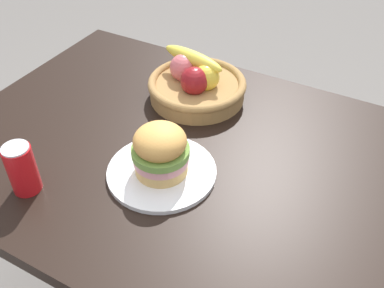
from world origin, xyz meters
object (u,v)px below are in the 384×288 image
Objects in this scene: plate at (162,172)px; soda_can at (22,169)px; sandwich at (160,150)px; fruit_basket at (196,83)px.

soda_can is (-0.25, -0.19, 0.06)m from plate.
sandwich is at bearing 37.68° from soda_can.
plate is 2.11× the size of soda_can.
plate is 0.92× the size of fruit_basket.
sandwich is (-0.00, -0.00, 0.07)m from plate.
plate is at bearing 26.57° from sandwich.
soda_can reaches higher than plate.
soda_can is 0.43× the size of fruit_basket.
sandwich reaches higher than fruit_basket.
sandwich reaches higher than plate.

